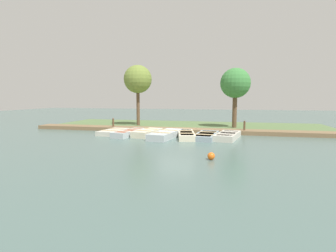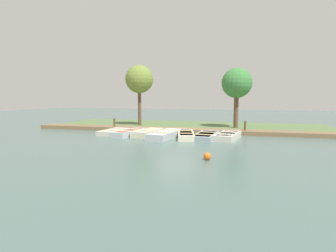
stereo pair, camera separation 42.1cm
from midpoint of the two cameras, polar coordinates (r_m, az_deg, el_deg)
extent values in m
plane|color=#4C6660|center=(18.62, 1.14, -1.78)|extent=(80.00, 80.00, 0.00)
cube|color=#567042|center=(23.49, 3.71, 0.03)|extent=(8.00, 24.00, 0.13)
cube|color=brown|center=(19.75, 1.87, -0.91)|extent=(1.44, 23.62, 0.28)
cube|color=beige|center=(19.11, -12.44, -1.26)|extent=(2.71, 1.48, 0.31)
cube|color=#994C33|center=(19.09, -12.45, -0.84)|extent=(2.22, 1.16, 0.02)
cube|color=tan|center=(18.67, -13.24, -0.94)|extent=(0.37, 1.16, 0.03)
cube|color=tan|center=(19.51, -11.71, -0.60)|extent=(0.37, 1.16, 0.03)
cube|color=#B2BCC1|center=(18.08, -9.11, -1.50)|extent=(3.22, 1.51, 0.37)
cube|color=#994C33|center=(18.06, -9.12, -0.96)|extent=(2.63, 1.20, 0.03)
cube|color=beige|center=(17.56, -10.14, -1.09)|extent=(0.46, 0.95, 0.03)
cube|color=beige|center=(18.55, -8.15, -0.67)|extent=(0.46, 0.95, 0.03)
cube|color=beige|center=(17.84, -5.14, -1.50)|extent=(2.85, 1.56, 0.41)
cube|color=#4C709E|center=(17.81, -5.14, -0.90)|extent=(2.33, 1.23, 0.03)
cube|color=tan|center=(17.37, -5.97, -1.00)|extent=(0.45, 1.01, 0.03)
cube|color=tan|center=(18.25, -4.36, -0.63)|extent=(0.45, 1.01, 0.03)
cube|color=#B2BCC1|center=(16.96, -1.20, -1.87)|extent=(3.68, 1.67, 0.41)
cube|color=beige|center=(16.94, -1.20, -1.23)|extent=(3.01, 1.32, 0.03)
cube|color=tan|center=(16.32, -2.10, -1.42)|extent=(0.50, 1.13, 0.03)
cube|color=tan|center=(17.55, -0.36, -0.88)|extent=(0.50, 1.13, 0.03)
cube|color=beige|center=(17.04, 3.27, -1.93)|extent=(3.52, 1.69, 0.36)
cube|color=beige|center=(17.02, 3.28, -1.38)|extent=(2.88, 1.35, 0.03)
cube|color=tan|center=(16.38, 3.36, -1.59)|extent=(0.52, 0.97, 0.03)
cube|color=tan|center=(17.66, 3.20, -1.02)|extent=(0.52, 0.97, 0.03)
cube|color=#8C9EA8|center=(16.93, 7.61, -2.11)|extent=(3.40, 1.52, 0.31)
cube|color=beige|center=(16.91, 7.61, -1.63)|extent=(2.79, 1.20, 0.02)
cube|color=tan|center=(16.29, 7.19, -1.83)|extent=(0.43, 1.15, 0.03)
cube|color=tan|center=(17.52, 8.00, -1.28)|extent=(0.43, 1.15, 0.03)
cube|color=beige|center=(16.93, 12.16, -2.10)|extent=(3.30, 1.75, 0.37)
cube|color=#994C33|center=(16.91, 12.17, -1.53)|extent=(2.69, 1.39, 0.03)
cube|color=beige|center=(16.33, 11.73, -1.70)|extent=(0.51, 1.12, 0.03)
cube|color=beige|center=(17.48, 12.58, -1.20)|extent=(0.51, 1.12, 0.03)
cylinder|color=brown|center=(21.30, -12.38, 0.28)|extent=(0.14, 0.14, 0.89)
sphere|color=brown|center=(21.26, -12.41, 1.53)|extent=(0.13, 0.13, 0.13)
cylinder|color=brown|center=(19.23, 15.68, -0.43)|extent=(0.14, 0.14, 0.89)
sphere|color=brown|center=(19.19, 15.73, 0.96)|extent=(0.13, 0.13, 0.13)
sphere|color=orange|center=(11.13, 8.30, -6.49)|extent=(0.31, 0.31, 0.31)
cylinder|color=brown|center=(23.32, -7.04, 4.12)|extent=(0.29, 0.29, 3.52)
sphere|color=olive|center=(23.36, -7.12, 10.09)|extent=(2.44, 2.44, 2.44)
cylinder|color=brown|center=(22.05, 13.77, 3.33)|extent=(0.36, 0.36, 3.09)
sphere|color=#3D7F3D|center=(22.05, 13.92, 9.08)|extent=(2.42, 2.42, 2.42)
camera|label=1|loc=(0.21, -90.67, -0.07)|focal=28.00mm
camera|label=2|loc=(0.21, 89.33, 0.07)|focal=28.00mm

